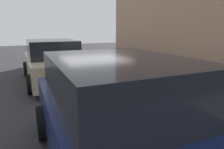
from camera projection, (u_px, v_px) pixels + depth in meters
ground_plane at (95, 79)px, 8.11m from camera, size 40.00×40.00×0.00m
sidewalk_curb at (145, 72)px, 9.14m from camera, size 18.00×5.00×0.14m
suitcase_silver_0 at (186, 95)px, 4.75m from camera, size 0.51×0.23×0.86m
suitcase_teal_1 at (169, 92)px, 5.21m from camera, size 0.43×0.22×0.80m
suitcase_navy_2 at (160, 86)px, 5.71m from camera, size 0.48×0.25×0.58m
suitcase_black_3 at (147, 79)px, 6.10m from camera, size 0.44×0.25×0.82m
suitcase_olive_4 at (140, 77)px, 6.55m from camera, size 0.39×0.26×0.98m
suitcase_maroon_5 at (134, 74)px, 6.95m from camera, size 0.36×0.28×0.96m
suitcase_red_6 at (127, 71)px, 7.31m from camera, size 0.41×0.24×0.77m
suitcase_silver_7 at (121, 69)px, 7.78m from camera, size 0.48×0.28×0.76m
suitcase_teal_8 at (115, 67)px, 8.19m from camera, size 0.37×0.27×0.74m
suitcase_navy_9 at (111, 67)px, 8.58m from camera, size 0.37×0.21×0.76m
fire_hydrant at (103, 62)px, 9.23m from camera, size 0.39×0.21×0.71m
bollard_post at (96, 59)px, 9.64m from camera, size 0.16×0.16×0.87m
parked_car_navy_0 at (118, 120)px, 2.77m from camera, size 4.30×2.14×1.67m
parked_car_beige_1 at (53, 62)px, 7.72m from camera, size 4.38×2.10×1.62m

